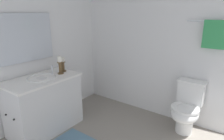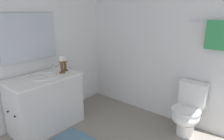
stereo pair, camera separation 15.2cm
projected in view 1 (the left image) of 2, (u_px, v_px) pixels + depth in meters
name	position (u px, v px, depth m)	size (l,w,h in m)	color
wall_back	(157.00, 43.00, 3.16)	(2.76, 0.04, 2.45)	white
wall_left	(34.00, 45.00, 2.94)	(0.04, 2.60, 2.45)	white
vanity_cabinet	(44.00, 104.00, 2.87)	(0.58, 1.03, 0.81)	silver
sink_basin	(42.00, 80.00, 2.77)	(0.40, 0.40, 0.24)	white
mirror	(26.00, 38.00, 2.77)	(0.02, 0.85, 0.68)	silver
candle_holder_tall	(63.00, 64.00, 3.04)	(0.09, 0.09, 0.22)	brown
candle_holder_short	(60.00, 65.00, 2.91)	(0.09, 0.09, 0.27)	brown
toilet	(186.00, 109.00, 2.83)	(0.39, 0.54, 0.75)	white
towel_bar	(216.00, 21.00, 2.55)	(0.02, 0.02, 0.75)	silver
towel_near_vanity	(214.00, 35.00, 2.58)	(0.28, 0.03, 0.37)	#389E59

